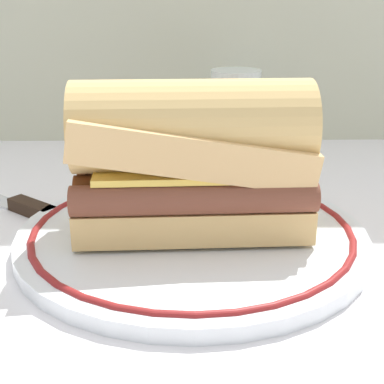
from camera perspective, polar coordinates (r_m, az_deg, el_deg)
name	(u,v)px	position (r m, az deg, el deg)	size (l,w,h in m)	color
ground_plane	(219,236)	(0.48, 2.76, -4.53)	(1.50, 1.50, 0.00)	white
plate	(192,234)	(0.46, 0.00, -4.36)	(0.29, 0.29, 0.01)	white
sausage_sandwich	(192,157)	(0.44, 0.00, 3.63)	(0.19, 0.10, 0.12)	#DDB46D
drinking_glass	(235,125)	(0.65, 4.41, 6.84)	(0.06, 0.06, 0.11)	silver
butter_knife	(13,203)	(0.56, -17.88, -1.06)	(0.12, 0.10, 0.01)	silver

